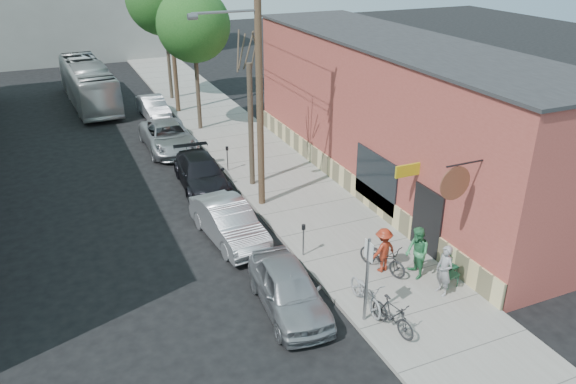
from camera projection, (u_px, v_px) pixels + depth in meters
name	position (u px, v px, depth m)	size (l,w,h in m)	color
ground	(250.00, 279.00, 19.20)	(120.00, 120.00, 0.00)	black
sidewalk	(253.00, 154.00, 29.86)	(4.50, 58.00, 0.15)	gray
cafe_building	(397.00, 115.00, 25.24)	(6.60, 20.20, 6.61)	#9E423A
sign_post	(367.00, 272.00, 16.25)	(0.07, 0.45, 2.80)	slate
parking_meter_near	(303.00, 235.00, 20.00)	(0.14, 0.14, 1.24)	slate
parking_meter_far	(227.00, 154.00, 27.24)	(0.14, 0.14, 1.24)	slate
utility_pole_near	(258.00, 83.00, 22.04)	(3.57, 0.28, 10.00)	#503A28
utility_pole_far	(172.00, 29.00, 34.62)	(1.80, 0.28, 10.00)	#503A28
tree_bare	(251.00, 126.00, 24.98)	(0.24, 0.24, 5.60)	#44392C
tree_leafy_mid	(193.00, 25.00, 31.06)	(4.10, 4.10, 8.01)	#44392C
patio_chair_a	(450.00, 274.00, 18.44)	(0.50, 0.50, 0.88)	#11402A
patio_chair_b	(449.00, 266.00, 18.86)	(0.50, 0.50, 0.88)	#11402A
patron_grey	(444.00, 270.00, 17.82)	(0.64, 0.42, 1.74)	gray
patron_green	(417.00, 253.00, 18.73)	(0.89, 0.69, 1.83)	#34824F
cyclist	(383.00, 250.00, 19.10)	(1.04, 0.60, 1.61)	maroon
cyclist_bike	(383.00, 258.00, 19.23)	(0.67, 1.93, 1.01)	black
parked_bike_a	(393.00, 315.00, 16.31)	(0.49, 1.73, 1.04)	black
parked_bike_b	(366.00, 293.00, 17.35)	(0.67, 1.93, 1.02)	gray
car_0	(289.00, 289.00, 17.38)	(1.75, 4.34, 1.48)	#9C9CA3
car_1	(229.00, 222.00, 21.37)	(1.58, 4.54, 1.49)	#ACADB4
car_2	(201.00, 173.00, 25.84)	(1.97, 4.85, 1.41)	black
car_3	(168.00, 137.00, 30.34)	(2.43, 5.27, 1.46)	#A0A2A7
car_4	(153.00, 107.00, 35.76)	(1.39, 4.00, 1.32)	#A4A5AC
bus	(88.00, 84.00, 38.00)	(2.45, 10.45, 2.91)	silver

